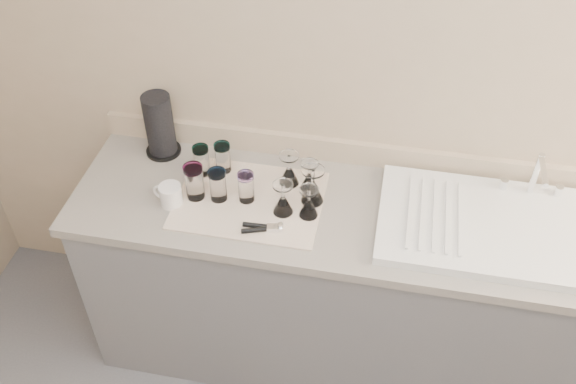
% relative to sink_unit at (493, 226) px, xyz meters
% --- Properties ---
extents(counter_unit, '(2.06, 0.62, 0.90)m').
position_rel_sink_unit_xyz_m(counter_unit, '(-0.55, -0.00, -0.47)').
color(counter_unit, slate).
rests_on(counter_unit, ground).
extents(sink_unit, '(0.82, 0.50, 0.22)m').
position_rel_sink_unit_xyz_m(sink_unit, '(0.00, 0.00, 0.00)').
color(sink_unit, white).
rests_on(sink_unit, counter_unit).
extents(dish_towel, '(0.55, 0.42, 0.01)m').
position_rel_sink_unit_xyz_m(dish_towel, '(-0.90, -0.02, -0.02)').
color(dish_towel, white).
rests_on(dish_towel, counter_unit).
extents(tumbler_teal, '(0.06, 0.06, 0.13)m').
position_rel_sink_unit_xyz_m(tumbler_teal, '(-1.12, 0.09, 0.05)').
color(tumbler_teal, white).
rests_on(tumbler_teal, dish_towel).
extents(tumbler_cyan, '(0.06, 0.06, 0.13)m').
position_rel_sink_unit_xyz_m(tumbler_cyan, '(-1.04, 0.12, 0.05)').
color(tumbler_cyan, white).
rests_on(tumbler_cyan, dish_towel).
extents(tumbler_magenta, '(0.07, 0.07, 0.15)m').
position_rel_sink_unit_xyz_m(tumbler_magenta, '(-1.11, -0.04, 0.06)').
color(tumbler_magenta, white).
rests_on(tumbler_magenta, dish_towel).
extents(tumbler_blue, '(0.07, 0.07, 0.13)m').
position_rel_sink_unit_xyz_m(tumbler_blue, '(-1.02, -0.04, 0.06)').
color(tumbler_blue, white).
rests_on(tumbler_blue, dish_towel).
extents(tumbler_lavender, '(0.06, 0.06, 0.13)m').
position_rel_sink_unit_xyz_m(tumbler_lavender, '(-0.91, -0.02, 0.05)').
color(tumbler_lavender, white).
rests_on(tumbler_lavender, dish_towel).
extents(goblet_back_left, '(0.08, 0.08, 0.14)m').
position_rel_sink_unit_xyz_m(goblet_back_left, '(-0.77, 0.10, 0.04)').
color(goblet_back_left, white).
rests_on(goblet_back_left, dish_towel).
extents(goblet_back_right, '(0.07, 0.07, 0.12)m').
position_rel_sink_unit_xyz_m(goblet_back_right, '(-0.69, 0.08, 0.03)').
color(goblet_back_right, white).
rests_on(goblet_back_right, dish_towel).
extents(goblet_front_left, '(0.08, 0.08, 0.14)m').
position_rel_sink_unit_xyz_m(goblet_front_left, '(-0.76, -0.06, 0.03)').
color(goblet_front_left, white).
rests_on(goblet_front_left, dish_towel).
extents(goblet_front_right, '(0.07, 0.07, 0.13)m').
position_rel_sink_unit_xyz_m(goblet_front_right, '(-0.67, -0.06, 0.03)').
color(goblet_front_right, white).
rests_on(goblet_front_right, dish_towel).
extents(goblet_extra, '(0.09, 0.09, 0.15)m').
position_rel_sink_unit_xyz_m(goblet_extra, '(-0.67, 0.02, 0.04)').
color(goblet_extra, white).
rests_on(goblet_extra, dish_towel).
extents(can_opener, '(0.15, 0.07, 0.02)m').
position_rel_sink_unit_xyz_m(can_opener, '(-0.82, -0.17, -0.00)').
color(can_opener, silver).
rests_on(can_opener, dish_towel).
extents(white_mug, '(0.13, 0.10, 0.09)m').
position_rel_sink_unit_xyz_m(white_mug, '(-1.19, -0.09, 0.02)').
color(white_mug, white).
rests_on(white_mug, counter_unit).
extents(paper_towel_roll, '(0.14, 0.14, 0.27)m').
position_rel_sink_unit_xyz_m(paper_towel_roll, '(-1.32, 0.20, 0.11)').
color(paper_towel_roll, black).
rests_on(paper_towel_roll, counter_unit).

